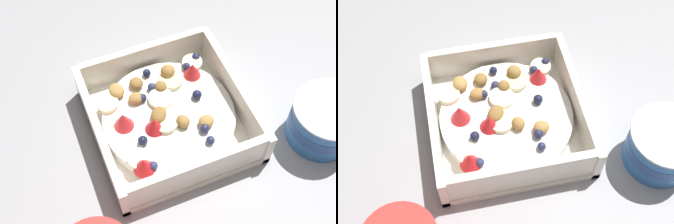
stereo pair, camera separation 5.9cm
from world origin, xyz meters
The scene contains 3 objects.
ground_plane centered at (0.00, 0.00, 0.00)m, with size 2.40×2.40×0.00m, color #9E9EA3.
fruit_bowl centered at (0.00, -0.01, 0.02)m, with size 0.20×0.20×0.06m.
yogurt_cup centered at (0.09, 0.17, 0.03)m, with size 0.09×0.09×0.06m.
Camera 1 is at (0.30, -0.13, 0.53)m, focal length 48.22 mm.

